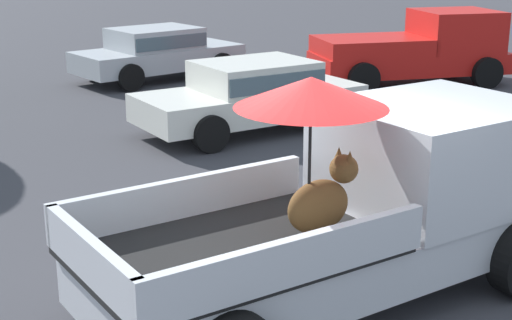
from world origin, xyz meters
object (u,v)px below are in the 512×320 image
Objects in this scene: pickup_truck_main at (367,202)px; parked_sedan_near at (157,51)px; pickup_truck_red at (418,49)px; parked_sedan_far at (252,92)px.

pickup_truck_main reaches higher than parked_sedan_near.
pickup_truck_red is 1.16× the size of parked_sedan_far.
pickup_truck_main is 1.14× the size of parked_sedan_near.
pickup_truck_red is at bearing 42.08° from pickup_truck_main.
pickup_truck_red is (8.09, 8.52, -0.12)m from pickup_truck_main.
parked_sedan_near is at bearing 73.33° from pickup_truck_main.
pickup_truck_main is at bearing -118.39° from pickup_truck_red.
parked_sedan_far is at bearing -104.14° from parked_sedan_near.
pickup_truck_main is at bearing 67.92° from parked_sedan_far.
pickup_truck_red reaches higher than parked_sedan_far.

